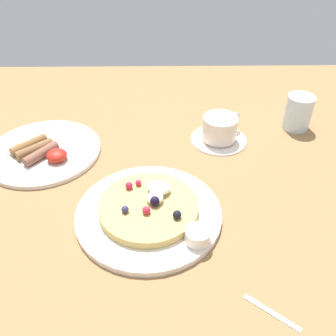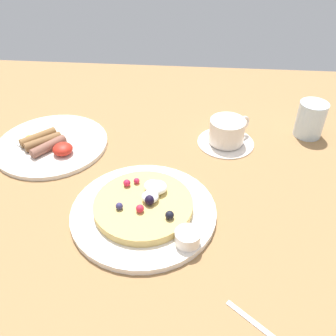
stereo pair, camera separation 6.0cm
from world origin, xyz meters
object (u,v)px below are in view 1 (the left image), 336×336
at_px(coffee_cup, 220,127).
at_px(water_glass, 298,112).
at_px(pancake_plate, 149,213).
at_px(breakfast_plate, 44,151).
at_px(teaspoon, 310,335).
at_px(coffee_saucer, 219,139).
at_px(syrup_ramekin, 198,236).

bearing_deg(coffee_cup, water_glass, 15.18).
bearing_deg(pancake_plate, breakfast_plate, 140.47).
xyz_separation_m(coffee_cup, teaspoon, (0.07, -0.51, -0.03)).
distance_m(pancake_plate, coffee_saucer, 0.31).
height_order(breakfast_plate, water_glass, water_glass).
height_order(syrup_ramekin, coffee_cup, coffee_cup).
xyz_separation_m(breakfast_plate, water_glass, (0.64, 0.11, 0.04)).
xyz_separation_m(pancake_plate, syrup_ramekin, (0.09, -0.07, 0.02)).
distance_m(teaspoon, water_glass, 0.58).
distance_m(coffee_cup, water_glass, 0.22).
relative_size(syrup_ramekin, teaspoon, 0.37).
height_order(coffee_saucer, teaspoon, same).
height_order(coffee_cup, water_glass, water_glass).
bearing_deg(water_glass, coffee_cup, -164.82).
distance_m(syrup_ramekin, teaspoon, 0.23).
distance_m(coffee_saucer, teaspoon, 0.51).
height_order(pancake_plate, coffee_saucer, pancake_plate).
bearing_deg(syrup_ramekin, teaspoon, -48.46).
distance_m(coffee_saucer, water_glass, 0.22).
bearing_deg(coffee_saucer, breakfast_plate, -173.29).
distance_m(syrup_ramekin, coffee_cup, 0.35).
distance_m(pancake_plate, breakfast_plate, 0.33).
relative_size(pancake_plate, coffee_cup, 2.77).
bearing_deg(coffee_saucer, syrup_ramekin, -103.47).
bearing_deg(syrup_ramekin, coffee_saucer, 76.53).
height_order(breakfast_plate, coffee_saucer, breakfast_plate).
relative_size(pancake_plate, breakfast_plate, 1.05).
height_order(coffee_saucer, water_glass, water_glass).
distance_m(pancake_plate, water_glass, 0.50).
height_order(pancake_plate, coffee_cup, coffee_cup).
relative_size(breakfast_plate, coffee_saucer, 1.93).
bearing_deg(coffee_cup, teaspoon, -82.52).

